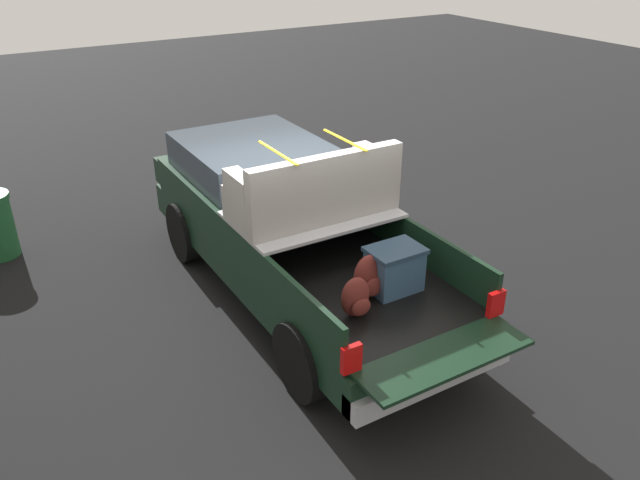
{
  "coord_description": "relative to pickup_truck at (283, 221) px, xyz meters",
  "views": [
    {
      "loc": [
        -6.38,
        3.45,
        4.55
      ],
      "look_at": [
        -0.6,
        0.0,
        1.1
      ],
      "focal_mm": 35.63,
      "sensor_mm": 36.0,
      "label": 1
    }
  ],
  "objects": [
    {
      "name": "pickup_truck",
      "position": [
        0.0,
        0.0,
        0.0
      ],
      "size": [
        6.05,
        2.06,
        2.23
      ],
      "color": "black",
      "rests_on": "ground_plane"
    },
    {
      "name": "ground_plane",
      "position": [
        -0.36,
        0.0,
        -0.96
      ],
      "size": [
        40.0,
        40.0,
        0.0
      ],
      "primitive_type": "plane",
      "color": "black"
    }
  ]
}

